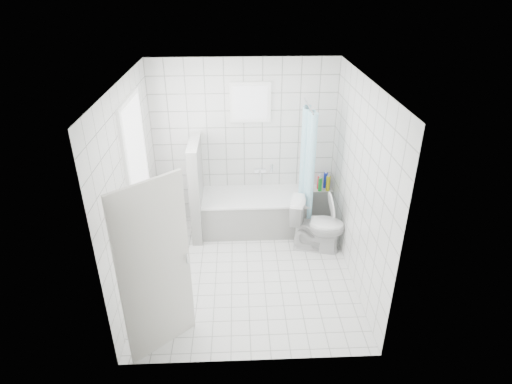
{
  "coord_description": "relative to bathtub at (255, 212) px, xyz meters",
  "views": [
    {
      "loc": [
        -0.09,
        -4.7,
        3.7
      ],
      "look_at": [
        0.13,
        0.35,
        1.05
      ],
      "focal_mm": 30.0,
      "sensor_mm": 36.0,
      "label": 1
    }
  ],
  "objects": [
    {
      "name": "wall_left",
      "position": [
        -1.55,
        -1.12,
        1.01
      ],
      "size": [
        0.02,
        3.0,
        2.6
      ],
      "primitive_type": "cube",
      "color": "white",
      "rests_on": "ground"
    },
    {
      "name": "ground",
      "position": [
        -0.15,
        -1.12,
        -0.29
      ],
      "size": [
        3.0,
        3.0,
        0.0
      ],
      "primitive_type": "plane",
      "color": "white",
      "rests_on": "ground"
    },
    {
      "name": "window_sill",
      "position": [
        -1.46,
        -0.82,
        0.57
      ],
      "size": [
        0.18,
        1.02,
        0.08
      ],
      "primitive_type": "cube",
      "color": "white",
      "rests_on": "wall_left"
    },
    {
      "name": "tub_faucet",
      "position": [
        0.1,
        0.33,
        0.56
      ],
      "size": [
        0.18,
        0.06,
        0.06
      ],
      "primitive_type": "cube",
      "color": "silver",
      "rests_on": "wall_back"
    },
    {
      "name": "partition_wall",
      "position": [
        -0.88,
        -0.05,
        0.46
      ],
      "size": [
        0.15,
        0.85,
        1.5
      ],
      "primitive_type": "cube",
      "color": "white",
      "rests_on": "ground"
    },
    {
      "name": "window_left",
      "position": [
        -1.5,
        -0.82,
        1.31
      ],
      "size": [
        0.01,
        0.9,
        1.4
      ],
      "primitive_type": "cube",
      "color": "white",
      "rests_on": "wall_left"
    },
    {
      "name": "toilet",
      "position": [
        0.88,
        -0.6,
        0.11
      ],
      "size": [
        0.87,
        0.62,
        0.8
      ],
      "primitive_type": "imported",
      "rotation": [
        0.0,
        0.0,
        1.33
      ],
      "color": "white",
      "rests_on": "ground"
    },
    {
      "name": "wall_right",
      "position": [
        1.25,
        -1.12,
        1.01
      ],
      "size": [
        0.02,
        3.0,
        2.6
      ],
      "primitive_type": "cube",
      "color": "white",
      "rests_on": "ground"
    },
    {
      "name": "window_back",
      "position": [
        -0.05,
        0.33,
        1.66
      ],
      "size": [
        0.5,
        0.01,
        0.5
      ],
      "primitive_type": "cube",
      "color": "white",
      "rests_on": "wall_back"
    },
    {
      "name": "curtain_rod",
      "position": [
        0.75,
        -0.02,
        1.71
      ],
      "size": [
        0.02,
        0.8,
        0.02
      ],
      "primitive_type": "cylinder",
      "rotation": [
        1.57,
        0.0,
        0.0
      ],
      "color": "silver",
      "rests_on": "wall_back"
    },
    {
      "name": "sill_bottles",
      "position": [
        -1.45,
        -0.89,
        0.74
      ],
      "size": [
        0.16,
        0.78,
        0.33
      ],
      "color": "pink",
      "rests_on": "window_sill"
    },
    {
      "name": "ceiling",
      "position": [
        -0.15,
        -1.12,
        2.31
      ],
      "size": [
        3.0,
        3.0,
        0.0
      ],
      "primitive_type": "plane",
      "rotation": [
        3.14,
        0.0,
        0.0
      ],
      "color": "white",
      "rests_on": "ground"
    },
    {
      "name": "tiled_ledge",
      "position": [
        1.12,
        0.25,
        -0.02
      ],
      "size": [
        0.4,
        0.24,
        0.55
      ],
      "primitive_type": "cube",
      "color": "white",
      "rests_on": "ground"
    },
    {
      "name": "shower_curtain",
      "position": [
        0.75,
        -0.16,
        0.81
      ],
      "size": [
        0.14,
        0.48,
        1.78
      ],
      "primitive_type": null,
      "color": "#4BBFDC",
      "rests_on": "curtain_rod"
    },
    {
      "name": "wall_front",
      "position": [
        -0.15,
        -2.62,
        1.01
      ],
      "size": [
        2.8,
        0.02,
        2.6
      ],
      "primitive_type": "cube",
      "color": "white",
      "rests_on": "ground"
    },
    {
      "name": "bathtub",
      "position": [
        0.0,
        0.0,
        0.0
      ],
      "size": [
        1.63,
        0.77,
        0.58
      ],
      "color": "white",
      "rests_on": "ground"
    },
    {
      "name": "door",
      "position": [
        -1.09,
        -2.34,
        0.71
      ],
      "size": [
        0.63,
        0.56,
        2.0
      ],
      "primitive_type": "cube",
      "rotation": [
        0.0,
        0.0,
        -0.85
      ],
      "color": "silver",
      "rests_on": "ground"
    },
    {
      "name": "wall_back",
      "position": [
        -0.15,
        0.38,
        1.01
      ],
      "size": [
        2.8,
        0.02,
        2.6
      ],
      "primitive_type": "cube",
      "color": "white",
      "rests_on": "ground"
    },
    {
      "name": "ledge_bottles",
      "position": [
        1.11,
        0.23,
        0.38
      ],
      "size": [
        0.19,
        0.17,
        0.26
      ],
      "color": "yellow",
      "rests_on": "tiled_ledge"
    }
  ]
}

